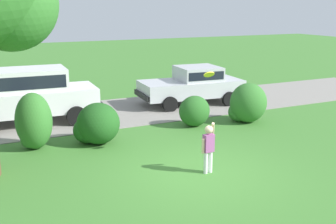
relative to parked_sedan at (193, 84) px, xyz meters
The scene contains 10 objects.
ground_plane 7.53m from the parked_sedan, 118.29° to the right, with size 80.00×80.00×0.00m, color #3D752D.
driveway_strip 3.64m from the parked_sedan, behind, with size 28.00×4.40×0.02m, color gray.
shrub_near_tree 7.47m from the parked_sedan, 156.28° to the right, with size 1.03×1.12×1.64m.
shrub_centre_left 6.11m from the parked_sedan, 147.03° to the right, with size 1.35×1.30×1.24m.
shrub_centre 3.38m from the parked_sedan, 118.05° to the right, with size 1.08×0.92×1.05m.
shrub_centre_right 3.33m from the parked_sedan, 84.23° to the right, with size 1.32×1.22×1.40m.
parked_sedan is the anchor object (origin of this frame).
parked_suv 6.55m from the parked_sedan, behind, with size 4.78×2.26×1.92m.
child_thrower 7.48m from the parked_sedan, 116.06° to the right, with size 0.44×0.29×1.29m.
frisbee 6.59m from the parked_sedan, 115.45° to the right, with size 0.30×0.25×0.21m.
Camera 1 is at (-4.74, -8.29, 3.99)m, focal length 44.31 mm.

